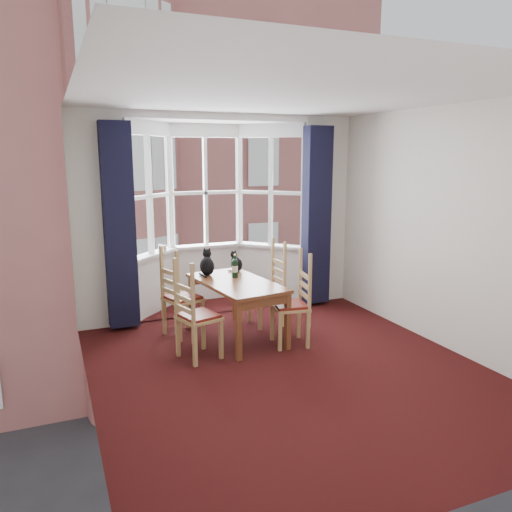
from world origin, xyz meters
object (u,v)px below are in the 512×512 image
chair_right_far (272,289)px  cat_left (207,265)px  chair_right_near (297,306)px  wine_bottle (235,267)px  chair_left_far (177,300)px  chair_left_near (192,319)px  candle_short (165,249)px  cat_right (236,263)px  dining_table (236,288)px  candle_tall (160,249)px

chair_right_far → cat_left: (-0.86, 0.14, 0.38)m
chair_right_near → wine_bottle: (-0.55, 0.67, 0.38)m
chair_left_far → chair_right_far: bearing=0.3°
chair_left_near → wine_bottle: bearing=41.2°
candle_short → cat_right: bearing=-50.3°
chair_right_far → cat_right: cat_right is taller
dining_table → candle_tall: size_ratio=12.30×
chair_left_near → cat_left: bearing=63.3°
chair_left_far → dining_table: bearing=-24.9°
cat_left → candle_tall: cat_left is taller
chair_right_far → chair_left_far: bearing=-179.7°
cat_left → candle_short: (-0.34, 0.97, 0.07)m
dining_table → wine_bottle: 0.30m
chair_right_near → chair_right_far: (0.03, 0.79, 0.00)m
chair_left_near → candle_short: candle_short is taller
candle_short → chair_left_far: bearing=-95.7°
chair_left_near → wine_bottle: (0.75, 0.65, 0.38)m
chair_left_far → cat_left: (0.45, 0.15, 0.38)m
chair_right_near → wine_bottle: 0.94m
dining_table → chair_right_far: bearing=26.8°
dining_table → chair_left_near: 0.85m
chair_right_near → dining_table: bearing=141.5°
candle_tall → wine_bottle: bearing=-60.6°
candle_tall → candle_short: candle_tall is taller
candle_short → chair_left_near: bearing=-93.9°
chair_right_near → chair_right_far: 0.80m
chair_right_far → wine_bottle: (-0.58, -0.13, 0.38)m
chair_right_near → cat_right: size_ratio=3.24×
chair_right_near → wine_bottle: wine_bottle is taller
chair_left_far → chair_right_far: (1.31, 0.01, 0.00)m
dining_table → chair_left_far: chair_left_far is taller
chair_left_near → chair_right_far: (1.33, 0.78, 0.00)m
wine_bottle → candle_short: bearing=116.5°
chair_left_far → chair_right_far: 1.31m
chair_left_near → chair_left_far: (0.02, 0.77, 0.00)m
cat_right → candle_tall: 1.21m
candle_short → wine_bottle: bearing=-63.5°
chair_right_near → candle_tall: (-1.23, 1.88, 0.46)m
dining_table → cat_left: bearing=116.2°
wine_bottle → candle_short: (-0.62, 1.24, 0.07)m
candle_tall → chair_right_near: bearing=-56.8°
dining_table → candle_tall: candle_tall is taller
candle_short → chair_right_far: bearing=-42.9°
dining_table → chair_right_near: chair_right_near is taller
cat_left → candle_tall: size_ratio=2.92×
chair_left_near → cat_left: (0.47, 0.93, 0.38)m
chair_left_near → cat_right: cat_right is taller
dining_table → cat_right: size_ratio=5.23×
cat_right → chair_left_far: bearing=-166.5°
dining_table → chair_right_far: (0.63, 0.32, -0.16)m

